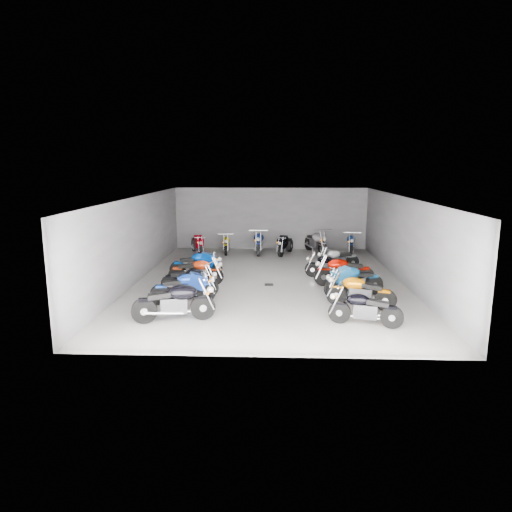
{
  "coord_description": "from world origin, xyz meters",
  "views": [
    {
      "loc": [
        0.16,
        -16.86,
        4.35
      ],
      "look_at": [
        -0.5,
        -0.09,
        1.0
      ],
      "focal_mm": 32.0,
      "sensor_mm": 36.0,
      "label": 1
    }
  ],
  "objects_px": {
    "motorcycle_left_b": "(184,288)",
    "motorcycle_right_a": "(364,308)",
    "motorcycle_right_b": "(360,292)",
    "motorcycle_back_b": "(226,244)",
    "motorcycle_back_c": "(259,242)",
    "motorcycle_left_d": "(196,271)",
    "motorcycle_back_d": "(285,245)",
    "motorcycle_left_c": "(190,281)",
    "motorcycle_right_f": "(337,259)",
    "motorcycle_left_a": "(175,302)",
    "motorcycle_back_e": "(316,242)",
    "drain_grate": "(269,285)",
    "motorcycle_back_f": "(351,243)",
    "motorcycle_left_e": "(197,265)",
    "motorcycle_right_e": "(329,266)",
    "motorcycle_right_d": "(343,271)",
    "motorcycle_right_c": "(353,281)"
  },
  "relations": [
    {
      "from": "drain_grate",
      "to": "motorcycle_right_e",
      "type": "relative_size",
      "value": 0.16
    },
    {
      "from": "motorcycle_left_e",
      "to": "motorcycle_back_c",
      "type": "distance_m",
      "value": 5.51
    },
    {
      "from": "motorcycle_left_c",
      "to": "motorcycle_back_d",
      "type": "distance_m",
      "value": 8.08
    },
    {
      "from": "drain_grate",
      "to": "motorcycle_left_a",
      "type": "bearing_deg",
      "value": -122.29
    },
    {
      "from": "motorcycle_left_d",
      "to": "motorcycle_back_f",
      "type": "bearing_deg",
      "value": 137.16
    },
    {
      "from": "motorcycle_left_b",
      "to": "motorcycle_back_f",
      "type": "distance_m",
      "value": 10.89
    },
    {
      "from": "motorcycle_right_e",
      "to": "motorcycle_back_c",
      "type": "xyz_separation_m",
      "value": [
        -2.93,
        4.87,
        0.09
      ]
    },
    {
      "from": "motorcycle_left_b",
      "to": "motorcycle_right_b",
      "type": "height_order",
      "value": "motorcycle_right_b"
    },
    {
      "from": "motorcycle_right_d",
      "to": "motorcycle_left_a",
      "type": "bearing_deg",
      "value": 121.75
    },
    {
      "from": "drain_grate",
      "to": "motorcycle_left_a",
      "type": "height_order",
      "value": "motorcycle_left_a"
    },
    {
      "from": "motorcycle_left_d",
      "to": "motorcycle_right_b",
      "type": "relative_size",
      "value": 1.01
    },
    {
      "from": "motorcycle_left_c",
      "to": "motorcycle_right_c",
      "type": "xyz_separation_m",
      "value": [
        5.52,
        0.05,
        0.02
      ]
    },
    {
      "from": "motorcycle_right_d",
      "to": "motorcycle_back_f",
      "type": "distance_m",
      "value": 6.32
    },
    {
      "from": "motorcycle_left_c",
      "to": "motorcycle_back_d",
      "type": "relative_size",
      "value": 1.03
    },
    {
      "from": "motorcycle_left_a",
      "to": "motorcycle_right_b",
      "type": "height_order",
      "value": "motorcycle_left_a"
    },
    {
      "from": "motorcycle_left_c",
      "to": "motorcycle_left_e",
      "type": "relative_size",
      "value": 0.99
    },
    {
      "from": "drain_grate",
      "to": "motorcycle_right_b",
      "type": "bearing_deg",
      "value": -43.27
    },
    {
      "from": "motorcycle_left_b",
      "to": "motorcycle_right_f",
      "type": "distance_m",
      "value": 7.36
    },
    {
      "from": "motorcycle_left_b",
      "to": "drain_grate",
      "type": "bearing_deg",
      "value": 116.95
    },
    {
      "from": "drain_grate",
      "to": "motorcycle_back_b",
      "type": "distance_m",
      "value": 6.49
    },
    {
      "from": "motorcycle_left_a",
      "to": "motorcycle_back_c",
      "type": "xyz_separation_m",
      "value": [
        2.03,
        10.24,
        -0.0
      ]
    },
    {
      "from": "drain_grate",
      "to": "motorcycle_left_c",
      "type": "relative_size",
      "value": 0.16
    },
    {
      "from": "motorcycle_left_d",
      "to": "motorcycle_back_e",
      "type": "height_order",
      "value": "motorcycle_back_e"
    },
    {
      "from": "motorcycle_right_f",
      "to": "motorcycle_back_b",
      "type": "xyz_separation_m",
      "value": [
        -5.04,
        3.64,
        -0.0
      ]
    },
    {
      "from": "drain_grate",
      "to": "motorcycle_right_e",
      "type": "distance_m",
      "value": 2.7
    },
    {
      "from": "motorcycle_back_c",
      "to": "motorcycle_left_d",
      "type": "bearing_deg",
      "value": 70.99
    },
    {
      "from": "motorcycle_right_a",
      "to": "motorcycle_right_f",
      "type": "relative_size",
      "value": 1.06
    },
    {
      "from": "drain_grate",
      "to": "motorcycle_back_e",
      "type": "xyz_separation_m",
      "value": [
        2.28,
        6.31,
        0.56
      ]
    },
    {
      "from": "motorcycle_right_f",
      "to": "motorcycle_back_d",
      "type": "xyz_separation_m",
      "value": [
        -2.1,
        3.42,
        0.02
      ]
    },
    {
      "from": "motorcycle_back_d",
      "to": "motorcycle_back_e",
      "type": "relative_size",
      "value": 0.89
    },
    {
      "from": "drain_grate",
      "to": "motorcycle_back_c",
      "type": "relative_size",
      "value": 0.14
    },
    {
      "from": "motorcycle_left_b",
      "to": "motorcycle_right_e",
      "type": "bearing_deg",
      "value": 111.03
    },
    {
      "from": "motorcycle_right_d",
      "to": "motorcycle_right_e",
      "type": "relative_size",
      "value": 1.14
    },
    {
      "from": "motorcycle_left_d",
      "to": "motorcycle_left_e",
      "type": "bearing_deg",
      "value": -167.05
    },
    {
      "from": "motorcycle_left_d",
      "to": "motorcycle_right_f",
      "type": "bearing_deg",
      "value": 118.53
    },
    {
      "from": "motorcycle_left_c",
      "to": "motorcycle_right_a",
      "type": "relative_size",
      "value": 1.03
    },
    {
      "from": "drain_grate",
      "to": "motorcycle_left_e",
      "type": "relative_size",
      "value": 0.15
    },
    {
      "from": "motorcycle_right_c",
      "to": "motorcycle_right_f",
      "type": "bearing_deg",
      "value": -20.97
    },
    {
      "from": "motorcycle_left_d",
      "to": "motorcycle_right_d",
      "type": "relative_size",
      "value": 0.93
    },
    {
      "from": "motorcycle_right_d",
      "to": "motorcycle_right_f",
      "type": "relative_size",
      "value": 1.18
    },
    {
      "from": "motorcycle_left_a",
      "to": "motorcycle_back_e",
      "type": "relative_size",
      "value": 1.03
    },
    {
      "from": "motorcycle_back_c",
      "to": "motorcycle_back_d",
      "type": "xyz_separation_m",
      "value": [
        1.32,
        -0.24,
        -0.06
      ]
    },
    {
      "from": "motorcycle_left_e",
      "to": "motorcycle_right_b",
      "type": "bearing_deg",
      "value": 48.49
    },
    {
      "from": "motorcycle_left_c",
      "to": "motorcycle_left_b",
      "type": "bearing_deg",
      "value": 13.36
    },
    {
      "from": "drain_grate",
      "to": "motorcycle_back_f",
      "type": "relative_size",
      "value": 0.15
    },
    {
      "from": "motorcycle_left_b",
      "to": "motorcycle_right_e",
      "type": "xyz_separation_m",
      "value": [
        5.05,
        3.64,
        -0.03
      ]
    },
    {
      "from": "motorcycle_left_b",
      "to": "motorcycle_right_a",
      "type": "height_order",
      "value": "motorcycle_left_b"
    },
    {
      "from": "motorcycle_right_b",
      "to": "motorcycle_back_b",
      "type": "distance_m",
      "value": 10.11
    },
    {
      "from": "motorcycle_left_a",
      "to": "motorcycle_left_d",
      "type": "height_order",
      "value": "motorcycle_left_a"
    },
    {
      "from": "motorcycle_left_c",
      "to": "motorcycle_back_f",
      "type": "relative_size",
      "value": 0.95
    }
  ]
}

